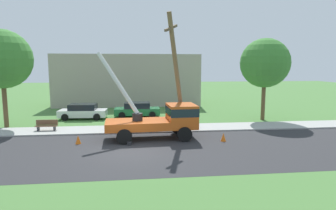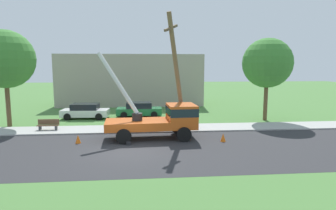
# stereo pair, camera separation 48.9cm
# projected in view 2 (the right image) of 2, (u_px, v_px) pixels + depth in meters

# --- Properties ---
(ground_plane) EXTENTS (120.00, 120.00, 0.00)m
(ground_plane) POSITION_uv_depth(u_px,v_px,m) (135.00, 116.00, 29.09)
(ground_plane) COLOR #477538
(road_asphalt) EXTENTS (80.00, 8.83, 0.01)m
(road_asphalt) POSITION_uv_depth(u_px,v_px,m) (130.00, 151.00, 17.25)
(road_asphalt) COLOR #2B2B2D
(road_asphalt) RESTS_ON ground
(sidewalk_strip) EXTENTS (80.00, 2.77, 0.10)m
(sidewalk_strip) POSITION_uv_depth(u_px,v_px,m) (133.00, 129.00, 22.97)
(sidewalk_strip) COLOR #9E9E99
(sidewalk_strip) RESTS_ON ground
(utility_truck) EXTENTS (6.88, 3.21, 5.98)m
(utility_truck) POSITION_uv_depth(u_px,v_px,m) (163.00, 118.00, 20.09)
(utility_truck) COLOR #C65119
(utility_truck) RESTS_ON ground
(leaning_utility_pole) EXTENTS (2.04, 2.94, 8.70)m
(leaning_utility_pole) POSITION_uv_depth(u_px,v_px,m) (177.00, 74.00, 20.92)
(leaning_utility_pole) COLOR brown
(leaning_utility_pole) RESTS_ON ground
(traffic_cone_ahead) EXTENTS (0.36, 0.36, 0.56)m
(traffic_cone_ahead) POSITION_uv_depth(u_px,v_px,m) (223.00, 137.00, 19.27)
(traffic_cone_ahead) COLOR orange
(traffic_cone_ahead) RESTS_ON ground
(traffic_cone_behind) EXTENTS (0.36, 0.36, 0.56)m
(traffic_cone_behind) POSITION_uv_depth(u_px,v_px,m) (78.00, 139.00, 18.86)
(traffic_cone_behind) COLOR orange
(traffic_cone_behind) RESTS_ON ground
(parked_sedan_white) EXTENTS (4.51, 2.21, 1.42)m
(parked_sedan_white) POSITION_uv_depth(u_px,v_px,m) (85.00, 111.00, 27.64)
(parked_sedan_white) COLOR silver
(parked_sedan_white) RESTS_ON ground
(parked_sedan_green) EXTENTS (4.42, 2.06, 1.42)m
(parked_sedan_green) POSITION_uv_depth(u_px,v_px,m) (139.00, 109.00, 28.65)
(parked_sedan_green) COLOR #1E6638
(parked_sedan_green) RESTS_ON ground
(park_bench) EXTENTS (1.60, 0.45, 0.90)m
(park_bench) POSITION_uv_depth(u_px,v_px,m) (48.00, 125.00, 22.39)
(park_bench) COLOR brown
(park_bench) RESTS_ON ground
(roadside_tree_near) EXTENTS (4.74, 4.74, 7.93)m
(roadside_tree_near) POSITION_uv_depth(u_px,v_px,m) (5.00, 59.00, 23.40)
(roadside_tree_near) COLOR brown
(roadside_tree_near) RESTS_ON ground
(roadside_tree_far) EXTENTS (4.49, 4.49, 7.51)m
(roadside_tree_far) POSITION_uv_depth(u_px,v_px,m) (267.00, 63.00, 26.18)
(roadside_tree_far) COLOR brown
(roadside_tree_far) RESTS_ON ground
(lowrise_building_backdrop) EXTENTS (18.00, 6.00, 6.40)m
(lowrise_building_backdrop) POSITION_uv_depth(u_px,v_px,m) (131.00, 80.00, 37.62)
(lowrise_building_backdrop) COLOR #A5998C
(lowrise_building_backdrop) RESTS_ON ground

